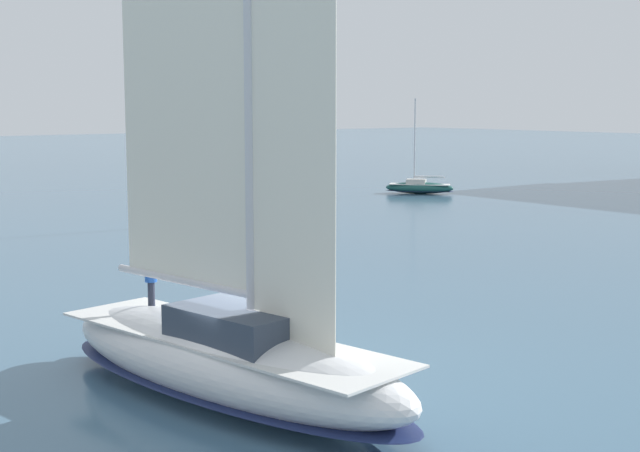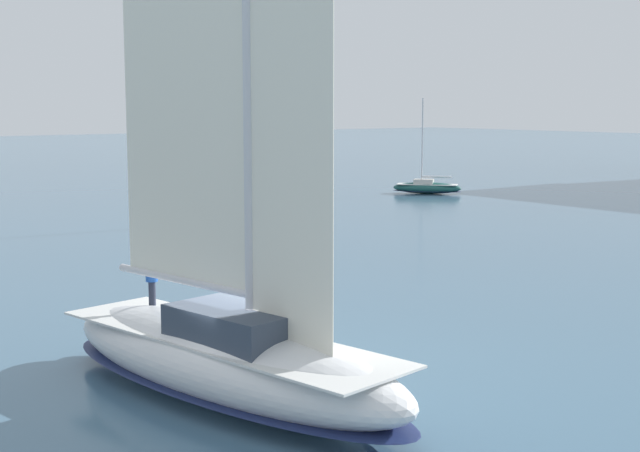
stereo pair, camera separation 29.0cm
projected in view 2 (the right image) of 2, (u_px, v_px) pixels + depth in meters
name	position (u px, v px, depth m)	size (l,w,h in m)	color
ground_plane	(226.00, 398.00, 22.71)	(400.00, 400.00, 0.00)	#42667F
sailboat_main	(226.00, 350.00, 22.52)	(12.51, 5.44, 16.62)	silver
sailboat_moored_near_marina	(427.00, 187.00, 75.10)	(5.52, 4.92, 7.99)	#194C47
sailboat_moored_far_slip	(273.00, 210.00, 57.73)	(5.47, 7.43, 10.16)	navy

